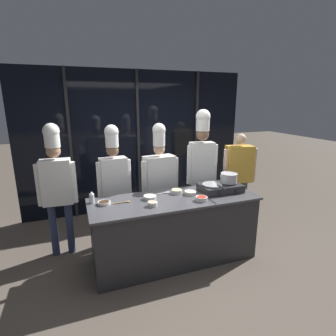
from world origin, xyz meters
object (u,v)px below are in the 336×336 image
frying_pan (212,183)px  prep_bowl_soy_glaze (104,203)px  chef_head (57,180)px  chef_line (159,176)px  prep_bowl_chili_flakes (202,198)px  squeeze_bottle_clear (92,197)px  serving_spoon_slotted (125,202)px  person_guest (239,171)px  prep_bowl_noodles (190,192)px  portable_stove (220,188)px  prep_bowl_ginger (177,191)px  serving_spoon_solid (165,193)px  chef_sous (114,176)px  prep_bowl_garlic (150,197)px  prep_bowl_shrimp (153,204)px  stock_pot (229,178)px  chef_pastry (202,160)px

frying_pan → prep_bowl_soy_glaze: size_ratio=3.03×
chef_head → chef_line: chef_head is taller
prep_bowl_chili_flakes → chef_line: size_ratio=0.09×
squeeze_bottle_clear → serving_spoon_slotted: (0.39, -0.13, -0.07)m
chef_head → person_guest: bearing=-176.9°
prep_bowl_noodles → chef_head: size_ratio=0.09×
portable_stove → prep_bowl_noodles: bearing=175.3°
frying_pan → chef_line: bearing=129.0°
prep_bowl_ginger → serving_spoon_solid: bearing=159.1°
squeeze_bottle_clear → prep_bowl_soy_glaze: size_ratio=0.96×
portable_stove → person_guest: person_guest is taller
serving_spoon_solid → person_guest: size_ratio=0.14×
chef_sous → squeeze_bottle_clear: bearing=49.7°
portable_stove → frying_pan: size_ratio=1.18×
person_guest → prep_bowl_chili_flakes: bearing=46.4°
prep_bowl_ginger → prep_bowl_chili_flakes: same height
squeeze_bottle_clear → prep_bowl_ginger: 1.13m
prep_bowl_garlic → squeeze_bottle_clear: bearing=170.3°
squeeze_bottle_clear → chef_sous: (0.36, 0.53, 0.09)m
serving_spoon_solid → squeeze_bottle_clear: bearing=-179.0°
prep_bowl_soy_glaze → serving_spoon_solid: bearing=7.7°
prep_bowl_shrimp → chef_line: size_ratio=0.07×
stock_pot → chef_head: 2.37m
prep_bowl_noodles → serving_spoon_slotted: (-0.90, 0.01, -0.02)m
prep_bowl_noodles → chef_pastry: size_ratio=0.08×
squeeze_bottle_clear → prep_bowl_garlic: (0.72, -0.12, -0.05)m
serving_spoon_slotted → prep_bowl_soy_glaze: bearing=172.6°
squeeze_bottle_clear → person_guest: bearing=10.4°
stock_pot → prep_bowl_soy_glaze: size_ratio=1.62×
portable_stove → prep_bowl_soy_glaze: portable_stove is taller
prep_bowl_garlic → prep_bowl_shrimp: (-0.03, -0.23, 0.00)m
serving_spoon_slotted → person_guest: 2.17m
prep_bowl_soy_glaze → chef_line: bearing=32.8°
prep_bowl_shrimp → prep_bowl_noodles: bearing=19.6°
prep_bowl_garlic → chef_line: 0.71m
frying_pan → chef_head: bearing=162.3°
serving_spoon_solid → prep_bowl_noodles: bearing=-27.4°
prep_bowl_chili_flakes → person_guest: (1.15, 0.86, 0.04)m
chef_sous → prep_bowl_shrimp: bearing=104.2°
portable_stove → person_guest: bearing=40.4°
portable_stove → prep_bowl_ginger: (-0.61, 0.14, -0.02)m
prep_bowl_noodles → prep_bowl_ginger: 0.19m
prep_bowl_noodles → chef_pastry: (0.46, 0.57, 0.30)m
chef_pastry → serving_spoon_slotted: bearing=29.5°
chef_sous → chef_pastry: (1.39, -0.10, 0.16)m
squeeze_bottle_clear → chef_head: bearing=132.0°
prep_bowl_noodles → serving_spoon_solid: 0.35m
prep_bowl_soy_glaze → chef_head: 0.80m
prep_bowl_ginger → prep_bowl_soy_glaze: prep_bowl_ginger is taller
frying_pan → prep_bowl_soy_glaze: 1.48m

